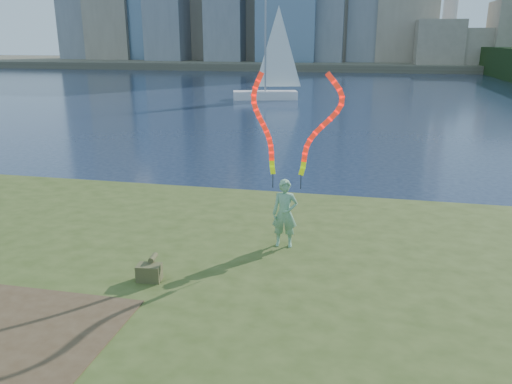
# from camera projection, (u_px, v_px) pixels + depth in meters

# --- Properties ---
(ground) EXTENTS (320.00, 320.00, 0.00)m
(ground) POSITION_uv_depth(u_px,v_px,m) (212.00, 299.00, 9.80)
(ground) COLOR #17233B
(ground) RESTS_ON ground
(grassy_knoll) EXTENTS (20.00, 18.00, 0.80)m
(grassy_knoll) POSITION_uv_depth(u_px,v_px,m) (166.00, 352.00, 7.55)
(grassy_knoll) COLOR #394819
(grassy_knoll) RESTS_ON ground
(far_shore) EXTENTS (320.00, 40.00, 1.20)m
(far_shore) POSITION_uv_depth(u_px,v_px,m) (354.00, 64.00, 98.46)
(far_shore) COLOR #4E4939
(far_shore) RESTS_ON ground
(woman_with_ribbons) EXTENTS (1.96, 0.37, 3.82)m
(woman_with_ribbons) POSITION_uv_depth(u_px,v_px,m) (286.00, 177.00, 9.92)
(woman_with_ribbons) COLOR #12652A
(woman_with_ribbons) RESTS_ON grassy_knoll
(canvas_bag) EXTENTS (0.44, 0.50, 0.40)m
(canvas_bag) POSITION_uv_depth(u_px,v_px,m) (150.00, 271.00, 8.79)
(canvas_bag) COLOR #464926
(canvas_bag) RESTS_ON grassy_knoll
(sailboat) EXTENTS (5.89, 3.10, 8.87)m
(sailboat) POSITION_uv_depth(u_px,v_px,m) (269.00, 82.00, 42.94)
(sailboat) COLOR white
(sailboat) RESTS_ON ground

